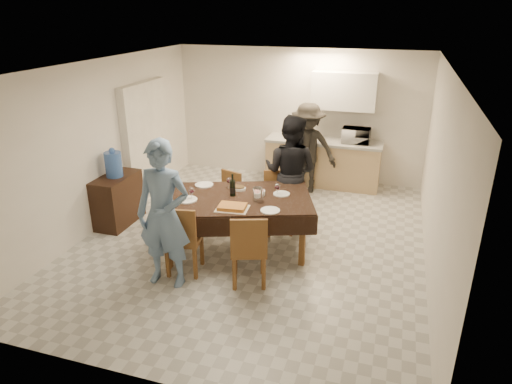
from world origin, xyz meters
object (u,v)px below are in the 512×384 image
Objects in this scene: dining_table at (235,200)px; person_far at (290,172)px; savoury_tart at (232,207)px; wine_bottle at (233,185)px; water_pitcher at (258,195)px; water_jug at (113,164)px; console at (118,200)px; person_near at (164,215)px; microwave at (356,136)px; person_kitchen at (307,148)px.

person_far is (0.55, 1.05, 0.12)m from dining_table.
dining_table is 0.40m from savoury_tart.
wine_bottle is at bearing 68.21° from person_far.
water_pitcher is 0.42m from savoury_tart.
person_far is at bearing 16.18° from water_jug.
console is at bearing 173.87° from wine_bottle.
person_near is 2.37m from person_far.
water_jug reaches higher than savoury_tart.
water_pitcher is 0.39× the size of microwave.
wine_bottle is at bearing 63.02° from person_near.
person_far is at bearing 72.53° from savoury_tart.
water_jug reaches higher than console.
person_near is at bearing -114.44° from wine_bottle.
person_kitchen is at bearing 77.42° from wine_bottle.
wine_bottle is 1.21m from person_near.
savoury_tart is (2.23, -0.65, 0.45)m from console.
microwave reaches higher than savoury_tart.
savoury_tart is 0.22× the size of person_near.
person_near is (-1.91, -4.08, -0.10)m from microwave.
savoury_tart is at bearing 69.78° from microwave.
water_pitcher is 1.35m from person_near.
wine_bottle is 0.42m from water_pitcher.
dining_table is at bearing -7.31° from water_jug.
microwave is 4.51m from person_near.
microwave is at bearing 38.38° from water_jug.
dining_table is at bearing 59.82° from person_near.
dining_table is 0.38m from water_pitcher.
wine_bottle is 0.18× the size of person_far.
person_far is at bearing 67.85° from microwave.
water_jug is 0.94× the size of savoury_tart.
dining_table is 2.75× the size of console.
water_jug is (0.00, 0.00, 0.61)m from console.
microwave is (1.26, 3.41, 0.19)m from savoury_tart.
console is at bearing 153.11° from dining_table.
water_jug is at bearing 0.00° from console.
dining_table is 12.02× the size of water_pitcher.
water_jug is 3.51m from person_kitchen.
wine_bottle is at bearing 109.23° from savoury_tart.
microwave is at bearing 46.31° from dining_table.
person_near is at bearing -131.99° from water_pitcher.
console is at bearing 38.38° from microwave.
console is 3.54m from person_kitchen.
water_jug is 4.45m from microwave.
person_kitchen is at bearing 59.14° from dining_table.
savoury_tart is (0.15, -0.43, -0.14)m from wine_bottle.
wine_bottle is at bearing -6.13° from console.
person_far reaches higher than water_jug.
wine_bottle is at bearing 165.96° from water_pitcher.
person_kitchen is (-0.84, -0.45, -0.20)m from microwave.
water_jug is 2.33m from savoury_tart.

